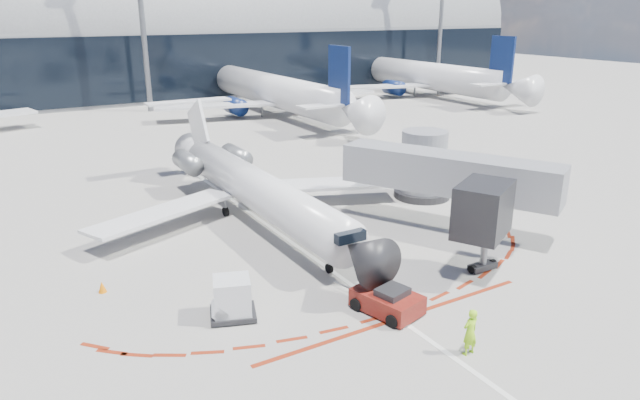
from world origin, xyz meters
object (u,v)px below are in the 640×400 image
pushback_tug (387,301)px  uld_container (232,298)px  ramp_worker (470,332)px  regional_jet (252,186)px

pushback_tug → uld_container: 6.82m
uld_container → pushback_tug: bearing=-7.2°
pushback_tug → ramp_worker: (0.73, -4.27, 0.43)m
pushback_tug → regional_jet: bearing=76.4°
ramp_worker → pushback_tug: bearing=-82.7°
ramp_worker → uld_container: bearing=-49.4°
regional_jet → uld_container: 12.65m
regional_jet → uld_container: size_ratio=10.86×
pushback_tug → uld_container: bearing=139.2°
ramp_worker → uld_container: size_ratio=0.81×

